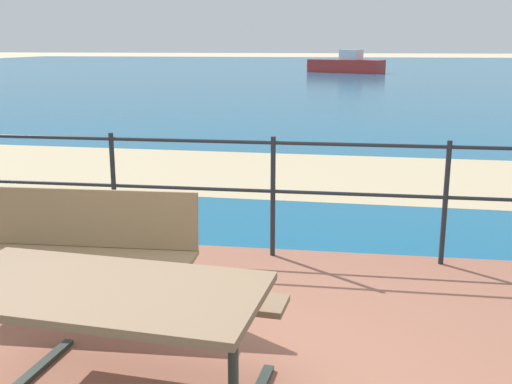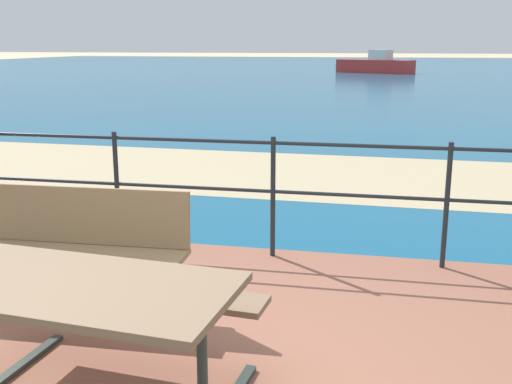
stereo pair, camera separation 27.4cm
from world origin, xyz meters
TOP-DOWN VIEW (x-y plane):
  - sea_water at (0.00, 40.00)m, footprint 90.00×90.00m
  - beach_strip at (0.00, 6.23)m, footprint 54.07×4.75m
  - picnic_table at (-0.49, -0.23)m, footprint 1.68×1.63m
  - park_bench at (-1.19, 1.08)m, footprint 1.65×0.46m
  - railing_fence at (0.00, 2.43)m, footprint 5.94×0.04m
  - boat_near at (0.21, 39.00)m, footprint 5.49×3.56m

SIDE VIEW (x-z plane):
  - sea_water at x=0.00m, z-range 0.00..0.01m
  - beach_strip at x=0.00m, z-range 0.00..0.01m
  - boat_near at x=0.21m, z-range -0.22..1.27m
  - park_bench at x=-1.19m, z-range 0.15..1.01m
  - picnic_table at x=-0.49m, z-range 0.27..1.03m
  - railing_fence at x=0.00m, z-range 0.20..1.29m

